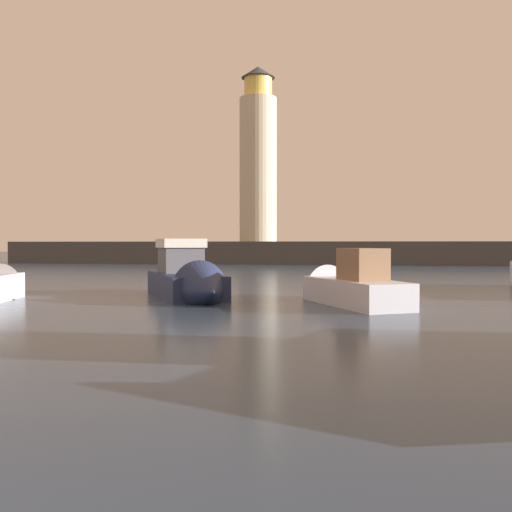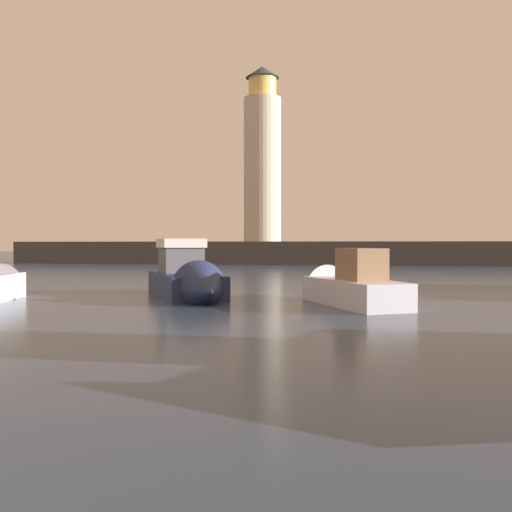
# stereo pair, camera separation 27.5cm
# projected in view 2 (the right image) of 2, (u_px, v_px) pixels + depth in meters

# --- Properties ---
(ground_plane) EXTENTS (220.00, 220.00, 0.00)m
(ground_plane) POSITION_uv_depth(u_px,v_px,m) (279.00, 283.00, 29.62)
(ground_plane) COLOR #2D3D51
(breakwater) EXTENTS (64.43, 6.37, 2.33)m
(breakwater) POSITION_uv_depth(u_px,v_px,m) (314.00, 253.00, 57.83)
(breakwater) COLOR #423F3D
(breakwater) RESTS_ON ground_plane
(lighthouse) EXTENTS (3.91, 3.91, 18.37)m
(lighthouse) POSITION_uv_depth(u_px,v_px,m) (262.00, 159.00, 58.53)
(lighthouse) COLOR beige
(lighthouse) RESTS_ON breakwater
(motorboat_2) EXTENTS (5.12, 7.01, 2.79)m
(motorboat_2) POSITION_uv_depth(u_px,v_px,m) (191.00, 281.00, 21.02)
(motorboat_2) COLOR #1E284C
(motorboat_2) RESTS_ON ground_plane
(motorboat_3) EXTENTS (4.29, 6.24, 2.27)m
(motorboat_3) POSITION_uv_depth(u_px,v_px,m) (343.00, 286.00, 19.58)
(motorboat_3) COLOR silver
(motorboat_3) RESTS_ON ground_plane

